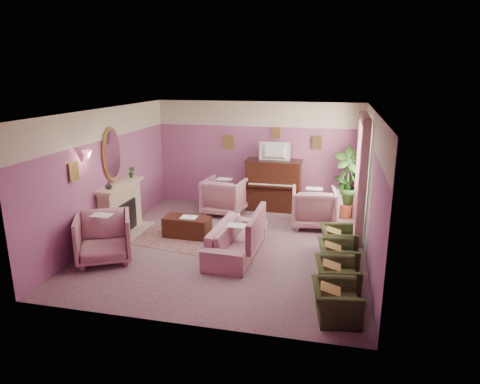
% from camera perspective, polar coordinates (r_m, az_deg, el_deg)
% --- Properties ---
extents(floor, '(5.50, 6.00, 0.01)m').
position_cam_1_polar(floor, '(9.08, -1.31, -7.13)').
color(floor, '#7F5C64').
rests_on(floor, ground).
extents(ceiling, '(5.50, 6.00, 0.01)m').
position_cam_1_polar(ceiling, '(8.41, -1.43, 10.78)').
color(ceiling, silver).
rests_on(ceiling, wall_back).
extents(wall_back, '(5.50, 0.02, 2.80)m').
position_cam_1_polar(wall_back, '(11.50, 2.36, 5.01)').
color(wall_back, '#7E4E7D').
rests_on(wall_back, floor).
extents(wall_front, '(5.50, 0.02, 2.80)m').
position_cam_1_polar(wall_front, '(5.91, -8.63, -5.43)').
color(wall_front, '#7E4E7D').
rests_on(wall_front, floor).
extents(wall_left, '(0.02, 6.00, 2.80)m').
position_cam_1_polar(wall_left, '(9.67, -17.36, 2.30)').
color(wall_left, '#7E4E7D').
rests_on(wall_left, floor).
extents(wall_right, '(0.02, 6.00, 2.80)m').
position_cam_1_polar(wall_right, '(8.40, 17.12, 0.39)').
color(wall_right, '#7E4E7D').
rests_on(wall_right, floor).
extents(picture_rail_band, '(5.50, 0.01, 0.65)m').
position_cam_1_polar(picture_rail_band, '(11.34, 2.41, 10.35)').
color(picture_rail_band, beige).
rests_on(picture_rail_band, wall_back).
extents(stripe_panel, '(0.01, 3.00, 2.15)m').
position_cam_1_polar(stripe_panel, '(9.74, 16.42, 0.49)').
color(stripe_panel, '#AAB6A0').
rests_on(stripe_panel, wall_right).
extents(fireplace_surround, '(0.30, 1.40, 1.10)m').
position_cam_1_polar(fireplace_surround, '(9.98, -15.61, -2.23)').
color(fireplace_surround, '#CBB690').
rests_on(fireplace_surround, floor).
extents(fireplace_inset, '(0.18, 0.72, 0.68)m').
position_cam_1_polar(fireplace_inset, '(9.98, -15.04, -3.09)').
color(fireplace_inset, black).
rests_on(fireplace_inset, floor).
extents(fire_ember, '(0.06, 0.54, 0.10)m').
position_cam_1_polar(fire_ember, '(10.02, -14.77, -4.09)').
color(fire_ember, '#FF2F14').
rests_on(fire_ember, floor).
extents(mantel_shelf, '(0.40, 1.55, 0.07)m').
position_cam_1_polar(mantel_shelf, '(9.81, -15.69, 0.93)').
color(mantel_shelf, '#CBB690').
rests_on(mantel_shelf, fireplace_surround).
extents(hearth, '(0.55, 1.50, 0.02)m').
position_cam_1_polar(hearth, '(10.06, -14.38, -5.24)').
color(hearth, '#CBB690').
rests_on(hearth, floor).
extents(mirror_frame, '(0.04, 0.72, 1.20)m').
position_cam_1_polar(mirror_frame, '(9.74, -16.71, 4.85)').
color(mirror_frame, tan).
rests_on(mirror_frame, wall_left).
extents(mirror_glass, '(0.01, 0.60, 1.06)m').
position_cam_1_polar(mirror_glass, '(9.73, -16.58, 4.84)').
color(mirror_glass, white).
rests_on(mirror_glass, wall_left).
extents(sconce_shade, '(0.20, 0.20, 0.16)m').
position_cam_1_polar(sconce_shade, '(8.79, -19.68, 4.69)').
color(sconce_shade, '#FF937A').
rests_on(sconce_shade, wall_left).
extents(piano, '(1.40, 0.60, 1.30)m').
position_cam_1_polar(piano, '(11.27, 4.51, 0.85)').
color(piano, black).
rests_on(piano, floor).
extents(piano_keyshelf, '(1.30, 0.12, 0.06)m').
position_cam_1_polar(piano_keyshelf, '(10.92, 4.24, 0.76)').
color(piano_keyshelf, black).
rests_on(piano_keyshelf, piano).
extents(piano_keys, '(1.20, 0.08, 0.02)m').
position_cam_1_polar(piano_keys, '(10.91, 4.24, 0.96)').
color(piano_keys, beige).
rests_on(piano_keys, piano).
extents(piano_top, '(1.45, 0.65, 0.04)m').
position_cam_1_polar(piano_top, '(11.12, 4.58, 4.14)').
color(piano_top, black).
rests_on(piano_top, piano).
extents(television, '(0.80, 0.12, 0.48)m').
position_cam_1_polar(television, '(11.02, 4.57, 5.57)').
color(television, black).
rests_on(television, piano).
extents(print_back_left, '(0.30, 0.03, 0.38)m').
position_cam_1_polar(print_back_left, '(11.58, -1.58, 6.70)').
color(print_back_left, tan).
rests_on(print_back_left, wall_back).
extents(print_back_right, '(0.26, 0.03, 0.34)m').
position_cam_1_polar(print_back_right, '(11.22, 10.19, 6.48)').
color(print_back_right, tan).
rests_on(print_back_right, wall_back).
extents(print_back_mid, '(0.22, 0.03, 0.26)m').
position_cam_1_polar(print_back_mid, '(11.28, 4.87, 7.85)').
color(print_back_mid, tan).
rests_on(print_back_mid, wall_back).
extents(print_left_wall, '(0.03, 0.28, 0.36)m').
position_cam_1_polar(print_left_wall, '(8.60, -21.27, 2.55)').
color(print_left_wall, tan).
rests_on(print_left_wall, wall_left).
extents(window_blind, '(0.03, 1.40, 1.80)m').
position_cam_1_polar(window_blind, '(9.85, 16.42, 4.38)').
color(window_blind, beige).
rests_on(window_blind, wall_right).
extents(curtain_left, '(0.16, 0.34, 2.60)m').
position_cam_1_polar(curtain_left, '(9.03, 16.01, 0.84)').
color(curtain_left, '#985667').
rests_on(curtain_left, floor).
extents(curtain_right, '(0.16, 0.34, 2.60)m').
position_cam_1_polar(curtain_right, '(10.82, 15.59, 3.24)').
color(curtain_right, '#985667').
rests_on(curtain_right, floor).
extents(pelmet, '(0.16, 2.20, 0.16)m').
position_cam_1_polar(pelmet, '(9.72, 16.33, 9.39)').
color(pelmet, '#985667').
rests_on(pelmet, wall_right).
extents(mantel_plant, '(0.16, 0.16, 0.28)m').
position_cam_1_polar(mantel_plant, '(10.24, -14.26, 2.61)').
color(mantel_plant, '#25501A').
rests_on(mantel_plant, mantel_shelf).
extents(mantel_vase, '(0.16, 0.16, 0.16)m').
position_cam_1_polar(mantel_vase, '(9.36, -17.13, 0.82)').
color(mantel_vase, beige).
rests_on(mantel_vase, mantel_shelf).
extents(area_rug, '(2.77, 2.20, 0.01)m').
position_cam_1_polar(area_rug, '(9.58, -6.20, -5.93)').
color(area_rug, '#885D57').
rests_on(area_rug, floor).
extents(coffee_table, '(1.02, 0.54, 0.45)m').
position_cam_1_polar(coffee_table, '(9.54, -7.06, -4.63)').
color(coffee_table, '#3A1B0E').
rests_on(coffee_table, floor).
extents(table_paper, '(0.35, 0.28, 0.01)m').
position_cam_1_polar(table_paper, '(9.45, -6.82, -3.35)').
color(table_paper, white).
rests_on(table_paper, coffee_table).
extents(sofa, '(0.69, 2.08, 0.84)m').
position_cam_1_polar(sofa, '(8.53, -0.46, -5.60)').
color(sofa, '#B37B83').
rests_on(sofa, floor).
extents(sofa_throw, '(0.11, 1.58, 0.58)m').
position_cam_1_polar(sofa_throw, '(8.39, 2.20, -4.68)').
color(sofa_throw, '#985667').
rests_on(sofa_throw, sofa).
extents(floral_armchair_left, '(0.99, 0.99, 1.03)m').
position_cam_1_polar(floral_armchair_left, '(10.93, -2.07, -0.31)').
color(floral_armchair_left, '#B37B83').
rests_on(floral_armchair_left, floor).
extents(floral_armchair_right, '(0.99, 0.99, 1.03)m').
position_cam_1_polar(floral_armchair_right, '(10.16, 9.78, -1.76)').
color(floral_armchair_right, '#B37B83').
rests_on(floral_armchair_right, floor).
extents(floral_armchair_front, '(0.99, 0.99, 1.03)m').
position_cam_1_polar(floral_armchair_front, '(8.61, -17.75, -5.50)').
color(floral_armchair_front, '#B37B83').
rests_on(floral_armchair_front, floor).
extents(olive_chair_a, '(0.56, 0.79, 0.69)m').
position_cam_1_polar(olive_chair_a, '(6.59, 12.71, -13.45)').
color(olive_chair_a, '#353F1D').
rests_on(olive_chair_a, floor).
extents(olive_chair_b, '(0.56, 0.79, 0.69)m').
position_cam_1_polar(olive_chair_b, '(7.32, 12.80, -10.38)').
color(olive_chair_b, '#353F1D').
rests_on(olive_chair_b, floor).
extents(olive_chair_c, '(0.56, 0.79, 0.69)m').
position_cam_1_polar(olive_chair_c, '(8.07, 12.87, -7.88)').
color(olive_chair_c, '#353F1D').
rests_on(olive_chair_c, floor).
extents(olive_chair_d, '(0.56, 0.79, 0.69)m').
position_cam_1_polar(olive_chair_d, '(8.83, 12.93, -5.80)').
color(olive_chair_d, '#353F1D').
rests_on(olive_chair_d, floor).
extents(side_table, '(0.52, 0.52, 0.70)m').
position_cam_1_polar(side_table, '(11.17, 13.45, -1.27)').
color(side_table, white).
rests_on(side_table, floor).
extents(side_plant_big, '(0.30, 0.30, 0.34)m').
position_cam_1_polar(side_plant_big, '(11.04, 13.61, 1.32)').
color(side_plant_big, '#25501A').
rests_on(side_plant_big, side_table).
extents(side_plant_small, '(0.16, 0.16, 0.28)m').
position_cam_1_polar(side_plant_small, '(10.95, 14.23, 1.01)').
color(side_plant_small, '#25501A').
rests_on(side_plant_small, side_table).
extents(palm_pot, '(0.34, 0.34, 0.34)m').
position_cam_1_polar(palm_pot, '(11.06, 13.88, -2.44)').
color(palm_pot, brown).
rests_on(palm_pot, floor).
extents(palm_plant, '(0.76, 0.76, 1.44)m').
position_cam_1_polar(palm_plant, '(10.83, 14.18, 2.05)').
color(palm_plant, '#25501A').
rests_on(palm_plant, palm_pot).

